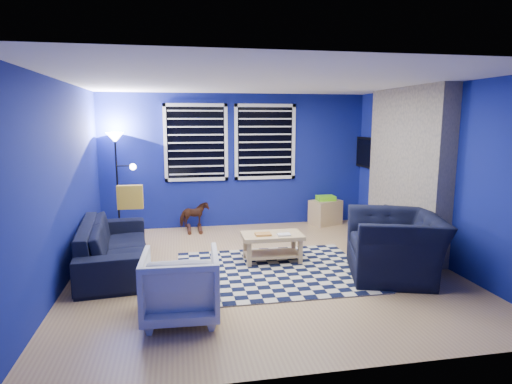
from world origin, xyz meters
The scene contains 18 objects.
floor centered at (0.00, 0.00, 0.00)m, with size 5.00×5.00×0.00m, color tan.
ceiling centered at (0.00, 0.00, 2.50)m, with size 5.00×5.00×0.00m, color white.
wall_back centered at (0.00, 2.50, 1.25)m, with size 5.00×5.00×0.00m, color navy.
wall_left centered at (-2.50, 0.00, 1.25)m, with size 5.00×5.00×0.00m, color navy.
wall_right centered at (2.50, 0.00, 1.25)m, with size 5.00×5.00×0.00m, color navy.
fireplace centered at (2.36, 0.50, 1.20)m, with size 0.65×2.00×2.50m.
window_left centered at (-0.75, 2.46, 1.60)m, with size 1.17×0.06×1.42m.
window_right centered at (0.55, 2.46, 1.60)m, with size 1.17×0.06×1.42m.
tv centered at (2.45, 2.00, 1.40)m, with size 0.07×1.00×0.58m.
rug centered at (0.11, -0.14, 0.01)m, with size 2.50×2.00×0.02m, color black.
sofa centered at (-1.99, 0.43, 0.32)m, with size 0.86×2.20×0.64m, color black.
armchair_big centered at (1.64, -0.58, 0.41)m, with size 1.10×1.26×0.82m, color black.
armchair_bent centered at (-1.11, -1.30, 0.36)m, with size 0.76×0.78×0.71m, color gray.
rocking_horse centered at (-0.83, 2.23, 0.29)m, with size 0.53×0.24×0.45m, color #4A2618.
coffee_table centered at (0.20, 0.25, 0.30)m, with size 0.87×0.51×0.43m.
cabinet centered at (1.71, 2.25, 0.25)m, with size 0.67×0.56×0.56m.
floor_lamp centered at (-2.13, 2.25, 1.47)m, with size 0.49×0.30×1.80m.
throw_pillow centered at (-1.84, 1.29, 0.83)m, with size 0.39×0.12×0.37m, color gold.
Camera 1 is at (-1.11, -5.50, 2.02)m, focal length 30.00 mm.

